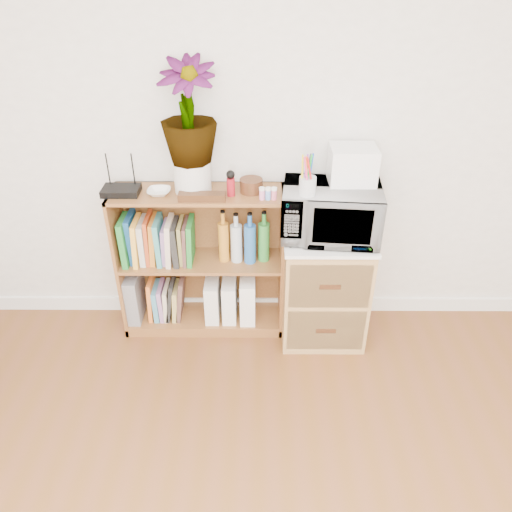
{
  "coord_description": "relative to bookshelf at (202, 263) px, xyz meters",
  "views": [
    {
      "loc": [
        -0.0,
        -0.47,
        2.15
      ],
      "look_at": [
        -0.02,
        1.95,
        0.62
      ],
      "focal_mm": 35.0,
      "sensor_mm": 36.0,
      "label": 1
    }
  ],
  "objects": [
    {
      "name": "small_appliance",
      "position": [
        0.86,
        -0.0,
        0.64
      ],
      "size": [
        0.25,
        0.21,
        0.2
      ],
      "primitive_type": "cube",
      "color": "white",
      "rests_on": "microwave"
    },
    {
      "name": "lower_books",
      "position": [
        -0.24,
        0.0,
        -0.28
      ],
      "size": [
        0.24,
        0.19,
        0.29
      ],
      "color": "orange",
      "rests_on": "bookshelf"
    },
    {
      "name": "magazine_holder_mid",
      "position": [
        0.16,
        -0.01,
        -0.27
      ],
      "size": [
        0.09,
        0.22,
        0.27
      ],
      "primitive_type": "cube",
      "color": "white",
      "rests_on": "bookshelf"
    },
    {
      "name": "trinket_box",
      "position": [
        0.04,
        -0.1,
        0.5
      ],
      "size": [
        0.26,
        0.06,
        0.04
      ],
      "primitive_type": "cube",
      "color": "#3C1D10",
      "rests_on": "bookshelf"
    },
    {
      "name": "bookshelf",
      "position": [
        0.0,
        0.0,
        0.0
      ],
      "size": [
        1.0,
        0.3,
        0.95
      ],
      "primitive_type": "cube",
      "color": "brown",
      "rests_on": "ground"
    },
    {
      "name": "white_bowl",
      "position": [
        -0.21,
        -0.03,
        0.49
      ],
      "size": [
        0.13,
        0.13,
        0.03
      ],
      "primitive_type": "imported",
      "color": "white",
      "rests_on": "bookshelf"
    },
    {
      "name": "plant_pot",
      "position": [
        -0.02,
        0.02,
        0.56
      ],
      "size": [
        0.21,
        0.21,
        0.17
      ],
      "primitive_type": "cylinder",
      "color": "silver",
      "rests_on": "bookshelf"
    },
    {
      "name": "microwave",
      "position": [
        0.75,
        -0.08,
        0.39
      ],
      "size": [
        0.57,
        0.41,
        0.3
      ],
      "primitive_type": "imported",
      "rotation": [
        0.0,
        0.0,
        -0.09
      ],
      "color": "silver",
      "rests_on": "wicker_unit"
    },
    {
      "name": "wicker_unit",
      "position": [
        0.75,
        -0.08,
        -0.12
      ],
      "size": [
        0.5,
        0.45,
        0.7
      ],
      "primitive_type": "cube",
      "color": "#9E7542",
      "rests_on": "ground"
    },
    {
      "name": "magazine_holder_left",
      "position": [
        0.05,
        -0.01,
        -0.27
      ],
      "size": [
        0.09,
        0.22,
        0.27
      ],
      "primitive_type": "cube",
      "color": "silver",
      "rests_on": "bookshelf"
    },
    {
      "name": "cookbooks",
      "position": [
        -0.26,
        0.0,
        0.16
      ],
      "size": [
        0.42,
        0.2,
        0.29
      ],
      "color": "#227F32",
      "rests_on": "bookshelf"
    },
    {
      "name": "pen_cup",
      "position": [
        0.6,
        -0.17,
        0.59
      ],
      "size": [
        0.09,
        0.09,
        0.1
      ],
      "primitive_type": "cylinder",
      "color": "silver",
      "rests_on": "microwave"
    },
    {
      "name": "paint_jars",
      "position": [
        0.4,
        -0.09,
        0.5
      ],
      "size": [
        0.12,
        0.04,
        0.06
      ],
      "primitive_type": "cube",
      "color": "pink",
      "rests_on": "bookshelf"
    },
    {
      "name": "wooden_bowl",
      "position": [
        0.31,
        0.01,
        0.51
      ],
      "size": [
        0.13,
        0.13,
        0.08
      ],
      "primitive_type": "cylinder",
      "color": "#3C2510",
      "rests_on": "bookshelf"
    },
    {
      "name": "skirting_board",
      "position": [
        0.35,
        0.14,
        -0.42
      ],
      "size": [
        4.0,
        0.02,
        0.1
      ],
      "primitive_type": "cube",
      "color": "white",
      "rests_on": "ground"
    },
    {
      "name": "router",
      "position": [
        -0.42,
        -0.02,
        0.49
      ],
      "size": [
        0.21,
        0.14,
        0.04
      ],
      "primitive_type": "cube",
      "color": "black",
      "rests_on": "bookshelf"
    },
    {
      "name": "file_box",
      "position": [
        -0.45,
        0.0,
        -0.25
      ],
      "size": [
        0.1,
        0.26,
        0.32
      ],
      "primitive_type": "cube",
      "color": "slate",
      "rests_on": "bookshelf"
    },
    {
      "name": "magazine_holder_right",
      "position": [
        0.28,
        -0.01,
        -0.25
      ],
      "size": [
        0.1,
        0.24,
        0.3
      ],
      "primitive_type": "cube",
      "color": "white",
      "rests_on": "bookshelf"
    },
    {
      "name": "potted_plant",
      "position": [
        -0.02,
        0.02,
        0.92
      ],
      "size": [
        0.31,
        0.31,
        0.55
      ],
      "primitive_type": "imported",
      "color": "#367830",
      "rests_on": "plant_pot"
    },
    {
      "name": "liquor_bottles",
      "position": [
        0.26,
        -0.0,
        0.18
      ],
      "size": [
        0.31,
        0.07,
        0.32
      ],
      "color": "#C47D24",
      "rests_on": "bookshelf"
    },
    {
      "name": "kokeshi_doll",
      "position": [
        0.19,
        -0.04,
        0.53
      ],
      "size": [
        0.05,
        0.05,
        0.1
      ],
      "primitive_type": "cylinder",
      "color": "maroon",
      "rests_on": "bookshelf"
    }
  ]
}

